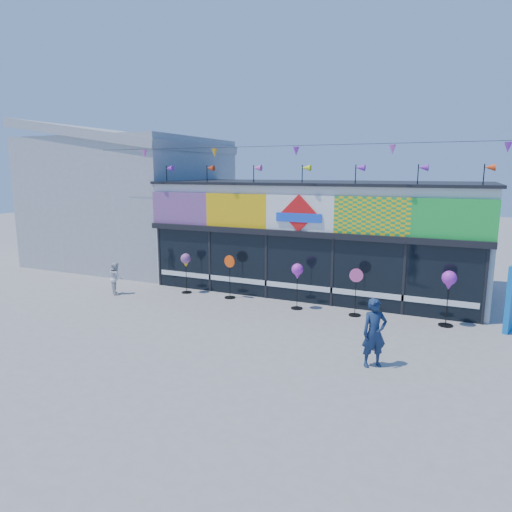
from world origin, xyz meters
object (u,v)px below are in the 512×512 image
Objects in this scene: spinner_1 at (230,276)px; spinner_3 at (356,291)px; spinner_4 at (449,282)px; adult_man at (374,333)px; child at (116,278)px; spinner_0 at (186,261)px; spinner_2 at (297,273)px.

spinner_1 reaches higher than spinner_3.
spinner_4 reaches higher than spinner_1.
adult_man is (-1.45, -3.75, -0.51)m from spinner_4.
spinner_4 is at bearing -0.40° from spinner_1.
adult_man is 1.37× the size of child.
spinner_1 is 0.94× the size of spinner_4.
adult_man reaches higher than child.
spinner_1 reaches higher than spinner_0.
spinner_1 is at bearing -124.40° from child.
child is (-8.66, -1.04, -0.20)m from spinner_3.
spinner_0 is at bearing 178.69° from spinner_3.
spinner_2 is 1.96m from spinner_3.
spinner_3 is (6.35, -0.15, -0.40)m from spinner_0.
adult_man reaches higher than spinner_1.
spinner_1 is (1.81, 0.04, -0.37)m from spinner_0.
spinner_1 reaches higher than spinner_2.
spinner_2 is 0.94× the size of adult_man.
spinner_3 is 0.91× the size of spinner_4.
spinner_4 is 1.39× the size of child.
spinner_2 reaches higher than child.
spinner_1 is 1.03× the size of spinner_3.
spinner_3 is 2.71m from spinner_4.
spinner_2 is 4.75m from adult_man.
spinner_2 is 0.92× the size of spinner_4.
adult_man is (7.56, -3.77, -0.38)m from spinner_0.
spinner_4 is (7.20, -0.05, 0.51)m from spinner_1.
spinner_0 is 0.90× the size of spinner_4.
child is (-11.31, -1.17, -0.73)m from spinner_4.
spinner_3 is 8.72m from child.
spinner_4 reaches higher than spinner_2.
spinner_4 is 11.40m from child.
spinner_1 is 1.31× the size of child.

